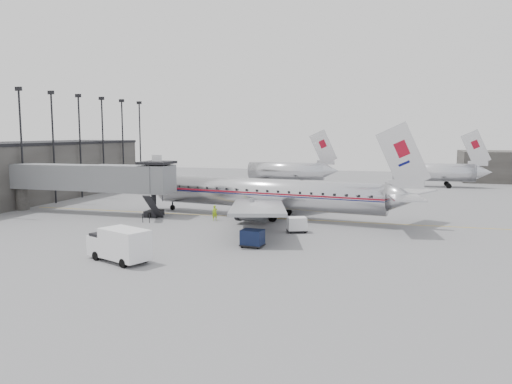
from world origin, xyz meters
TOP-DOWN VIEW (x-y plane):
  - ground at (0.00, 0.00)m, footprint 160.00×160.00m
  - terminal at (-34.00, 10.00)m, footprint 12.00×46.00m
  - apron_line at (3.00, 6.00)m, footprint 60.00×0.15m
  - jet_bridge at (-16.66, 3.67)m, footprint 21.00×6.20m
  - floodlight_masts at (-27.50, 13.00)m, footprint 0.90×42.25m
  - distant_aircraft_near at (-1.79, 42.00)m, footprint 16.39×3.20m
  - distant_aircraft_mid at (24.21, 46.00)m, footprint 16.39×3.20m
  - airliner at (3.98, 6.44)m, footprint 34.05×31.32m
  - service_van at (-2.34, -15.55)m, footprint 5.79×4.04m
  - baggage_cart_navy at (6.00, -8.32)m, footprint 2.04×1.64m
  - baggage_cart_white at (8.41, -1.10)m, footprint 2.28×2.04m
  - ramp_worker at (-1.58, 3.00)m, footprint 0.73×0.66m

SIDE VIEW (x-z plane):
  - ground at x=0.00m, z-range 0.00..0.00m
  - apron_line at x=3.00m, z-range 0.00..0.01m
  - baggage_cart_white at x=8.41m, z-range 0.05..1.52m
  - baggage_cart_navy at x=6.00m, z-range 0.05..1.53m
  - ramp_worker at x=-1.58m, z-range 0.00..1.68m
  - service_van at x=-2.34m, z-range 0.06..2.61m
  - airliner at x=3.98m, z-range -2.69..8.13m
  - distant_aircraft_near at x=-1.79m, z-range -2.40..7.86m
  - distant_aircraft_mid at x=24.21m, z-range -2.40..7.86m
  - terminal at x=-34.00m, z-range 0.00..8.00m
  - jet_bridge at x=-16.66m, z-range 0.63..7.73m
  - floodlight_masts at x=-27.50m, z-range 0.74..15.99m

